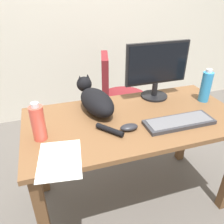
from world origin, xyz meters
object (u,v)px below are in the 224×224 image
object	(u,v)px
water_bottle	(206,86)
computer_mouse	(129,127)
cat	(95,100)
office_chair	(119,107)
keyboard	(179,122)
spray_bottle	(38,123)
monitor	(157,68)

from	to	relation	value
water_bottle	computer_mouse	bearing A→B (deg)	-163.70
computer_mouse	cat	bearing A→B (deg)	114.23
office_chair	water_bottle	distance (m)	0.92
computer_mouse	water_bottle	xyz separation A→B (m)	(0.67, 0.20, 0.10)
keyboard	spray_bottle	world-z (taller)	spray_bottle
cat	water_bottle	xyz separation A→B (m)	(0.80, -0.10, 0.03)
monitor	computer_mouse	size ratio (longest dim) A/B	4.37
monitor	keyboard	size ratio (longest dim) A/B	1.09
office_chair	spray_bottle	xyz separation A→B (m)	(-0.75, -0.81, 0.44)
computer_mouse	office_chair	bearing A→B (deg)	74.34
keyboard	cat	distance (m)	0.56
spray_bottle	office_chair	bearing A→B (deg)	47.12
keyboard	water_bottle	distance (m)	0.43
keyboard	cat	size ratio (longest dim) A/B	0.72
office_chair	cat	bearing A→B (deg)	-122.81
spray_bottle	monitor	bearing A→B (deg)	19.06
computer_mouse	keyboard	bearing A→B (deg)	-5.87
office_chair	water_bottle	xyz separation A→B (m)	(0.42, -0.68, 0.45)
water_bottle	spray_bottle	world-z (taller)	water_bottle
keyboard	computer_mouse	xyz separation A→B (m)	(-0.32, 0.03, 0.00)
monitor	computer_mouse	bearing A→B (deg)	-133.88
spray_bottle	computer_mouse	bearing A→B (deg)	-7.87
keyboard	water_bottle	size ratio (longest dim) A/B	1.81
office_chair	water_bottle	world-z (taller)	water_bottle
monitor	cat	size ratio (longest dim) A/B	0.79
cat	keyboard	bearing A→B (deg)	-35.76
cat	water_bottle	distance (m)	0.81
office_chair	keyboard	size ratio (longest dim) A/B	2.16
office_chair	spray_bottle	distance (m)	1.19
office_chair	computer_mouse	distance (m)	0.98
office_chair	cat	world-z (taller)	office_chair
office_chair	monitor	bearing A→B (deg)	-78.41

